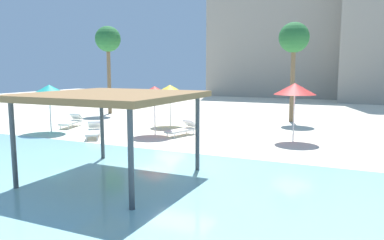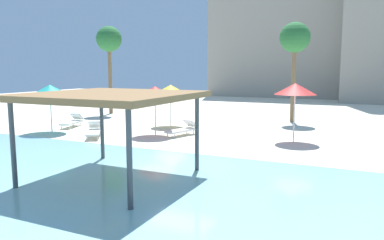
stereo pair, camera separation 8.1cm
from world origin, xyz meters
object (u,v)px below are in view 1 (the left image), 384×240
object	(u,v)px
beach_umbrella_yellow_3	(170,89)
lounge_chair_1	(72,121)
lounge_chair_2	(183,129)
shade_pavilion	(112,98)
lounge_chair_0	(93,131)
palm_tree_1	(108,41)
beach_umbrella_red_0	(295,89)
beach_umbrella_teal_1	(49,91)
palm_tree_0	(294,40)
beach_umbrella_red_2	(155,92)

from	to	relation	value
beach_umbrella_yellow_3	lounge_chair_1	distance (m)	6.05
lounge_chair_2	shade_pavilion	bearing A→B (deg)	26.33
lounge_chair_0	lounge_chair_1	distance (m)	3.98
beach_umbrella_yellow_3	lounge_chair_0	bearing A→B (deg)	-109.81
palm_tree_1	beach_umbrella_red_0	bearing A→B (deg)	-20.60
shade_pavilion	beach_umbrella_teal_1	bearing A→B (deg)	145.58
beach_umbrella_red_0	lounge_chair_2	xyz separation A→B (m)	(-5.40, -0.74, -2.12)
palm_tree_0	lounge_chair_0	bearing A→B (deg)	-129.38
beach_umbrella_red_0	lounge_chair_1	distance (m)	12.76
shade_pavilion	lounge_chair_0	distance (m)	7.87
shade_pavilion	lounge_chair_1	distance (m)	11.68
shade_pavilion	palm_tree_0	world-z (taller)	palm_tree_0
lounge_chair_2	palm_tree_0	bearing A→B (deg)	166.20
beach_umbrella_red_2	beach_umbrella_teal_1	bearing A→B (deg)	-164.12
beach_umbrella_teal_1	palm_tree_0	size ratio (longest dim) A/B	0.41
palm_tree_1	beach_umbrella_yellow_3	bearing A→B (deg)	-27.41
beach_umbrella_red_2	palm_tree_0	world-z (taller)	palm_tree_0
beach_umbrella_teal_1	shade_pavilion	bearing A→B (deg)	-34.42
lounge_chair_2	lounge_chair_1	bearing A→B (deg)	-72.88
shade_pavilion	beach_umbrella_red_2	world-z (taller)	shade_pavilion
shade_pavilion	palm_tree_1	bearing A→B (deg)	127.34
beach_umbrella_yellow_3	lounge_chair_0	xyz separation A→B (m)	(-1.75, -4.84, -1.85)
lounge_chair_2	beach_umbrella_red_2	bearing A→B (deg)	-52.28
beach_umbrella_red_0	beach_umbrella_red_2	size ratio (longest dim) A/B	1.09
beach_umbrella_red_0	palm_tree_0	xyz separation A→B (m)	(-1.23, 6.64, 2.73)
palm_tree_0	palm_tree_1	distance (m)	13.46
beach_umbrella_yellow_3	lounge_chair_0	size ratio (longest dim) A/B	1.29
shade_pavilion	palm_tree_1	distance (m)	17.87
lounge_chair_1	palm_tree_0	bearing A→B (deg)	107.58
beach_umbrella_red_2	lounge_chair_0	distance (m)	3.60
beach_umbrella_yellow_3	lounge_chair_2	size ratio (longest dim) A/B	1.23
beach_umbrella_teal_1	lounge_chair_2	xyz separation A→B (m)	(6.83, 2.10, -1.90)
lounge_chair_0	lounge_chair_2	size ratio (longest dim) A/B	0.96
beach_umbrella_red_0	beach_umbrella_teal_1	world-z (taller)	beach_umbrella_red_0
beach_umbrella_teal_1	lounge_chair_0	distance (m)	3.58
beach_umbrella_red_0	lounge_chair_1	xyz separation A→B (m)	(-12.55, -0.91, -2.12)
beach_umbrella_yellow_3	lounge_chair_1	xyz separation A→B (m)	(-5.09, -2.69, -1.85)
palm_tree_0	lounge_chair_1	bearing A→B (deg)	-146.27
beach_umbrella_yellow_3	beach_umbrella_red_0	bearing A→B (deg)	-13.40
shade_pavilion	beach_umbrella_yellow_3	xyz separation A→B (m)	(-3.51, 10.29, -0.32)
beach_umbrella_red_2	palm_tree_1	bearing A→B (deg)	139.47
beach_umbrella_red_0	beach_umbrella_red_2	world-z (taller)	beach_umbrella_red_0
shade_pavilion	lounge_chair_0	xyz separation A→B (m)	(-5.26, 5.45, -2.17)
beach_umbrella_teal_1	palm_tree_0	distance (m)	14.82
lounge_chair_1	lounge_chair_2	distance (m)	7.15
shade_pavilion	palm_tree_1	world-z (taller)	palm_tree_1
beach_umbrella_red_0	beach_umbrella_teal_1	xyz separation A→B (m)	(-12.23, -2.84, -0.23)
shade_pavilion	lounge_chair_0	world-z (taller)	shade_pavilion
beach_umbrella_red_2	lounge_chair_0	size ratio (longest dim) A/B	1.32
beach_umbrella_yellow_3	palm_tree_0	bearing A→B (deg)	38.02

